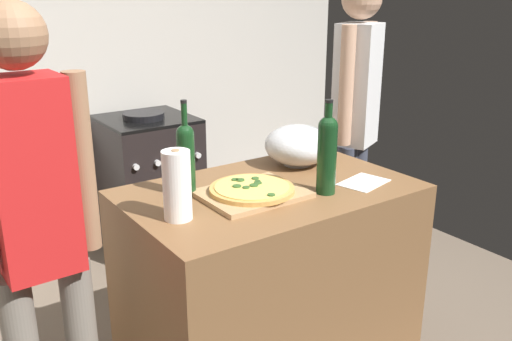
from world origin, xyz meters
name	(u,v)px	position (x,y,z in m)	size (l,w,h in m)	color
ground_plane	(195,316)	(0.00, 1.25, -0.01)	(4.02, 3.10, 0.02)	#6B5B4C
kitchen_wall_rear	(92,52)	(0.00, 2.55, 1.30)	(4.02, 0.10, 2.60)	#BCB7AD
counter	(269,285)	(0.05, 0.64, 0.46)	(1.20, 0.76, 0.91)	brown
cutting_board	(252,194)	(-0.06, 0.61, 0.92)	(0.40, 0.32, 0.02)	tan
pizza	(252,189)	(-0.06, 0.61, 0.94)	(0.34, 0.34, 0.03)	tan
mixing_bowl	(298,145)	(0.35, 0.83, 1.01)	(0.31, 0.31, 0.19)	#B2B2B7
paper_towel_roll	(177,185)	(-0.41, 0.57, 1.04)	(0.10, 0.10, 0.26)	white
wine_bottle_amber	(327,151)	(0.20, 0.47, 1.09)	(0.08, 0.08, 0.38)	#143819
wine_bottle_dark	(186,156)	(-0.27, 0.77, 1.07)	(0.07, 0.07, 0.39)	#143819
recipe_sheet	(364,182)	(0.42, 0.47, 0.91)	(0.21, 0.15, 0.00)	white
stove	(150,184)	(0.17, 2.15, 0.46)	(0.56, 0.59, 0.95)	black
person_in_stripes	(37,228)	(-0.88, 0.62, 0.98)	(0.40, 0.20, 1.68)	slate
person_in_red	(355,117)	(0.93, 1.05, 1.02)	(0.36, 0.28, 1.75)	#383D4C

